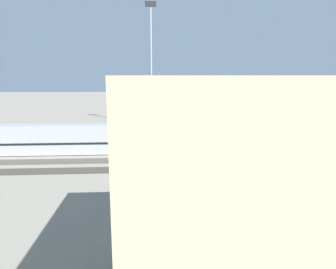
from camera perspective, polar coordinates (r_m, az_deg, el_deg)
ground_plane at (r=61.87m, az=3.14°, el=-1.55°), size 400.00×400.00×0.00m
track_bed_0 at (r=78.95m, az=1.67°, el=1.22°), size 140.00×2.80×0.12m
track_bed_1 at (r=74.05m, az=2.02°, el=0.57°), size 140.00×2.80×0.12m
track_bed_2 at (r=69.16m, az=2.42°, el=-0.17°), size 140.00×2.80×0.12m
track_bed_3 at (r=64.29m, az=2.88°, el=-1.02°), size 140.00×2.80×0.12m
track_bed_4 at (r=59.44m, az=3.42°, el=-2.02°), size 140.00×2.80×0.12m
track_bed_5 at (r=54.62m, az=4.06°, el=-3.18°), size 140.00×2.80×0.12m
track_bed_6 at (r=49.83m, az=4.82°, el=-4.58°), size 140.00×2.80×0.12m
track_bed_7 at (r=45.09m, az=5.74°, el=-6.26°), size 140.00×2.80×0.12m
train_on_track_3 at (r=69.69m, az=20.84°, el=0.96°), size 10.00×3.00×5.00m
train_on_track_4 at (r=68.44m, az=27.61°, el=0.19°), size 66.40×3.06×4.40m
train_on_track_5 at (r=54.29m, az=5.73°, el=-0.57°), size 119.80×3.06×5.00m
light_mast_0 at (r=80.61m, az=-3.18°, el=15.28°), size 2.80×0.70×31.23m
signal_gantry at (r=60.33m, az=-0.90°, el=5.58°), size 0.70×40.00×8.80m
control_tower at (r=95.50m, az=16.42°, el=6.57°), size 6.00×6.00×11.61m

